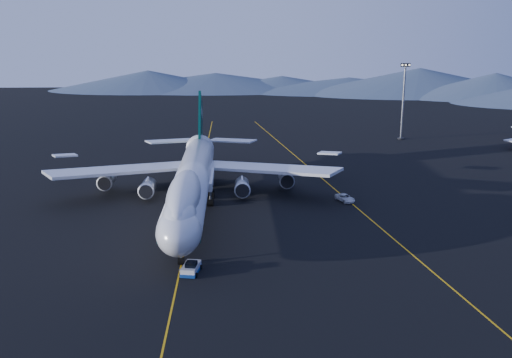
{
  "coord_description": "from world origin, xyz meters",
  "views": [
    {
      "loc": [
        7.68,
        -104.06,
        32.87
      ],
      "look_at": [
        11.99,
        -0.46,
        6.0
      ],
      "focal_mm": 40.0,
      "sensor_mm": 36.0,
      "label": 1
    }
  ],
  "objects_px": {
    "service_van": "(345,198)",
    "floodlight_mast": "(403,101)",
    "pushback_tug": "(191,269)",
    "boeing_747": "(192,180)"
  },
  "relations": [
    {
      "from": "service_van",
      "to": "floodlight_mast",
      "type": "relative_size",
      "value": 0.21
    },
    {
      "from": "floodlight_mast",
      "to": "boeing_747",
      "type": "bearing_deg",
      "value": -130.52
    },
    {
      "from": "boeing_747",
      "to": "service_van",
      "type": "height_order",
      "value": "boeing_747"
    },
    {
      "from": "pushback_tug",
      "to": "service_van",
      "type": "xyz_separation_m",
      "value": [
        28.37,
        33.8,
        0.11
      ]
    },
    {
      "from": "service_van",
      "to": "boeing_747",
      "type": "bearing_deg",
      "value": 167.39
    },
    {
      "from": "pushback_tug",
      "to": "floodlight_mast",
      "type": "distance_m",
      "value": 117.24
    },
    {
      "from": "boeing_747",
      "to": "service_van",
      "type": "bearing_deg",
      "value": 8.09
    },
    {
      "from": "boeing_747",
      "to": "pushback_tug",
      "type": "xyz_separation_m",
      "value": [
        1.63,
        -29.53,
        -5.23
      ]
    },
    {
      "from": "floodlight_mast",
      "to": "pushback_tug",
      "type": "bearing_deg",
      "value": -120.44
    },
    {
      "from": "service_van",
      "to": "floodlight_mast",
      "type": "distance_m",
      "value": 74.39
    }
  ]
}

